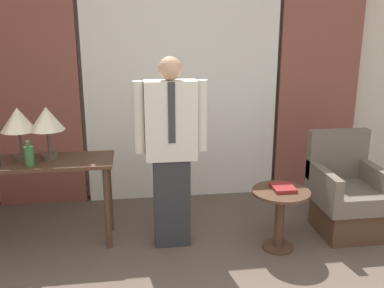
{
  "coord_description": "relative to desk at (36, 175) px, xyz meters",
  "views": [
    {
      "loc": [
        -0.51,
        -1.47,
        1.87
      ],
      "look_at": [
        -0.07,
        1.77,
        0.95
      ],
      "focal_mm": 40.0,
      "sensor_mm": 36.0,
      "label": 1
    }
  ],
  "objects": [
    {
      "name": "wall_back",
      "position": [
        1.35,
        1.05,
        0.72
      ],
      "size": [
        10.0,
        0.06,
        2.7
      ],
      "color": "silver",
      "rests_on": "ground_plane"
    },
    {
      "name": "curtain_sheer_center",
      "position": [
        1.35,
        0.92,
        0.66
      ],
      "size": [
        2.04,
        0.06,
        2.58
      ],
      "color": "white",
      "rests_on": "ground_plane"
    },
    {
      "name": "curtain_drape_left",
      "position": [
        -0.15,
        0.92,
        0.66
      ],
      "size": [
        0.9,
        0.06,
        2.58
      ],
      "color": "brown",
      "rests_on": "ground_plane"
    },
    {
      "name": "curtain_drape_right",
      "position": [
        2.86,
        0.92,
        0.66
      ],
      "size": [
        0.9,
        0.06,
        2.58
      ],
      "color": "brown",
      "rests_on": "ground_plane"
    },
    {
      "name": "desk",
      "position": [
        0.0,
        0.0,
        0.0
      ],
      "size": [
        1.29,
        0.45,
        0.76
      ],
      "color": "#4C3323",
      "rests_on": "ground_plane"
    },
    {
      "name": "table_lamp_left",
      "position": [
        -0.11,
        0.06,
        0.46
      ],
      "size": [
        0.29,
        0.29,
        0.44
      ],
      "color": "#4C4238",
      "rests_on": "desk"
    },
    {
      "name": "table_lamp_right",
      "position": [
        0.11,
        0.06,
        0.46
      ],
      "size": [
        0.29,
        0.29,
        0.44
      ],
      "color": "#4C4238",
      "rests_on": "desk"
    },
    {
      "name": "bottle_by_lamp",
      "position": [
        -0.01,
        -0.13,
        0.21
      ],
      "size": [
        0.07,
        0.07,
        0.21
      ],
      "color": "#336638",
      "rests_on": "desk"
    },
    {
      "name": "person",
      "position": [
        1.13,
        -0.16,
        0.25
      ],
      "size": [
        0.61,
        0.2,
        1.62
      ],
      "color": "#2D2D33",
      "rests_on": "ground_plane"
    },
    {
      "name": "armchair",
      "position": [
        2.73,
        -0.15,
        -0.29
      ],
      "size": [
        0.57,
        0.63,
        0.92
      ],
      "color": "#4C3323",
      "rests_on": "ground_plane"
    },
    {
      "name": "side_table",
      "position": [
        2.03,
        -0.38,
        -0.27
      ],
      "size": [
        0.48,
        0.48,
        0.53
      ],
      "color": "#4C3323",
      "rests_on": "ground_plane"
    },
    {
      "name": "book",
      "position": [
        2.05,
        -0.36,
        -0.09
      ],
      "size": [
        0.18,
        0.21,
        0.03
      ],
      "color": "maroon",
      "rests_on": "side_table"
    }
  ]
}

